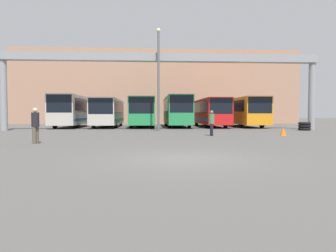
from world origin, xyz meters
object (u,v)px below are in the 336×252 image
at_px(pedestrian_near_center, 212,122).
at_px(lamp_post, 159,76).
at_px(bus_slot_5, 242,110).
at_px(bus_slot_0, 73,110).
at_px(bus_slot_2, 143,111).
at_px(tire_stack, 304,126).
at_px(traffic_cone, 283,131).
at_px(bus_slot_3, 176,110).
at_px(bus_slot_4, 210,111).
at_px(bus_slot_1, 108,111).
at_px(pedestrian_near_left, 35,125).

height_order(pedestrian_near_center, lamp_post, lamp_post).
bearing_deg(bus_slot_5, bus_slot_0, -178.73).
height_order(bus_slot_2, tire_stack, bus_slot_2).
bearing_deg(bus_slot_2, traffic_cone, -55.74).
height_order(bus_slot_3, pedestrian_near_center, bus_slot_3).
relative_size(bus_slot_2, bus_slot_4, 0.96).
relative_size(bus_slot_1, lamp_post, 1.17).
bearing_deg(bus_slot_4, bus_slot_5, 1.68).
bearing_deg(lamp_post, bus_slot_0, 139.55).
xyz_separation_m(bus_slot_0, tire_stack, (21.91, -7.84, -1.56)).
xyz_separation_m(bus_slot_4, tire_stack, (6.76, -8.15, -1.40)).
xyz_separation_m(bus_slot_1, tire_stack, (18.12, -7.80, -1.39)).
distance_m(bus_slot_4, pedestrian_near_center, 14.49).
bearing_deg(tire_stack, bus_slot_4, 129.65).
bearing_deg(bus_slot_4, bus_slot_1, -178.24).
bearing_deg(bus_slot_3, tire_stack, -38.12).
relative_size(bus_slot_1, traffic_cone, 18.26).
distance_m(bus_slot_4, tire_stack, 10.68).
relative_size(bus_slot_2, pedestrian_near_left, 6.06).
bearing_deg(lamp_post, bus_slot_2, 101.03).
bearing_deg(bus_slot_1, bus_slot_4, 1.76).
bearing_deg(bus_slot_2, pedestrian_near_center, -70.91).
bearing_deg(pedestrian_near_left, tire_stack, -36.72).
bearing_deg(bus_slot_5, bus_slot_3, 179.90).
distance_m(bus_slot_5, pedestrian_near_left, 24.89).
bearing_deg(tire_stack, bus_slot_1, 156.70).
xyz_separation_m(bus_slot_1, bus_slot_3, (7.58, 0.47, 0.17)).
xyz_separation_m(bus_slot_3, tire_stack, (10.54, -8.27, -1.56)).
height_order(bus_slot_1, tire_stack, bus_slot_1).
distance_m(bus_slot_1, bus_slot_3, 7.59).
relative_size(traffic_cone, lamp_post, 0.06).
relative_size(bus_slot_2, traffic_cone, 18.77).
xyz_separation_m(bus_slot_0, pedestrian_near_left, (2.89, -18.58, -1.01)).
height_order(bus_slot_4, pedestrian_near_center, bus_slot_4).
bearing_deg(bus_slot_4, bus_slot_2, -178.44).
bearing_deg(lamp_post, tire_stack, -0.34).
height_order(bus_slot_1, bus_slot_3, bus_slot_3).
relative_size(bus_slot_0, bus_slot_5, 0.92).
relative_size(bus_slot_2, tire_stack, 10.05).
bearing_deg(bus_slot_4, pedestrian_near_center, -100.88).
relative_size(bus_slot_4, pedestrian_near_center, 6.53).
xyz_separation_m(pedestrian_near_center, tire_stack, (9.49, 6.05, -0.52)).
relative_size(bus_slot_4, tire_stack, 10.45).
bearing_deg(tire_stack, bus_slot_0, 160.30).
bearing_deg(bus_slot_1, lamp_post, -55.44).
height_order(bus_slot_0, lamp_post, lamp_post).
xyz_separation_m(bus_slot_2, traffic_cone, (9.61, -14.11, -1.53)).
relative_size(bus_slot_1, pedestrian_near_left, 5.89).
height_order(bus_slot_5, traffic_cone, bus_slot_5).
bearing_deg(bus_slot_2, bus_slot_5, 1.60).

